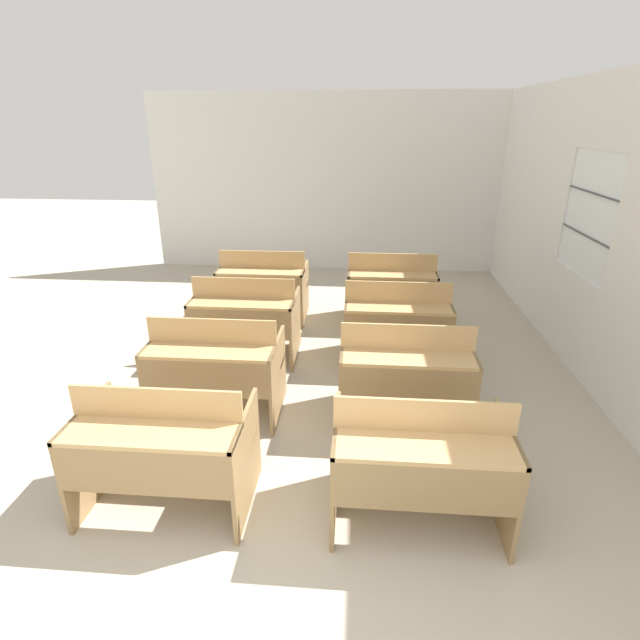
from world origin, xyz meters
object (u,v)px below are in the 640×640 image
Objects in this scene: bench_front_left at (164,447)px; bench_back_right at (391,288)px; bench_second_left at (216,366)px; bench_second_right at (405,373)px; bench_third_right at (397,322)px; bench_third_left at (245,317)px; bench_front_right at (420,461)px; bench_back_left at (263,285)px.

bench_front_left is 1.00× the size of bench_back_right.
bench_second_left is 1.00× the size of bench_back_right.
bench_third_right is at bearing 90.23° from bench_second_right.
bench_third_left is 1.00× the size of bench_third_right.
bench_second_right and bench_back_right have the same top height.
bench_front_right is at bearing -54.76° from bench_third_left.
bench_front_right is 1.18m from bench_second_right.
bench_front_left and bench_front_right have the same top height.
bench_third_left is at bearing -88.86° from bench_back_left.
bench_back_right is at bearing 35.45° from bench_third_left.
bench_second_right is at bearing 35.16° from bench_front_left.
bench_second_left and bench_third_right have the same top height.
bench_front_left is 1.00× the size of bench_third_left.
bench_back_left is at bearing 90.44° from bench_second_left.
bench_second_left is 1.66m from bench_second_right.
bench_front_left is 2.34m from bench_third_left.
bench_second_right is 1.00× the size of bench_third_right.
bench_third_left is at bearing 179.90° from bench_third_right.
bench_second_right and bench_third_left have the same top height.
bench_second_left and bench_back_right have the same top height.
bench_back_left is (-1.68, 3.51, 0.00)m from bench_front_right.
bench_back_right is (1.65, 1.17, 0.00)m from bench_third_left.
bench_second_left is at bearing -179.69° from bench_second_right.
bench_third_right is (-0.00, 1.16, 0.00)m from bench_second_right.
bench_front_right is 1.00× the size of bench_third_right.
bench_second_left is 2.33m from bench_back_left.
bench_third_right is at bearing -34.94° from bench_back_left.
bench_front_left is at bearing -125.55° from bench_third_right.
bench_front_left is at bearing -144.84° from bench_second_right.
bench_back_right is at bearing 54.83° from bench_second_left.
bench_third_left is at bearing 89.35° from bench_front_left.
bench_front_left and bench_third_left have the same top height.
bench_front_right is 1.00× the size of bench_second_left.
bench_second_left and bench_third_left have the same top height.
bench_back_left is at bearing 145.06° from bench_third_right.
bench_third_left and bench_third_right have the same top height.
bench_second_right is 2.87m from bench_back_left.
bench_second_left is 2.02m from bench_third_right.
bench_back_left is 1.00× the size of bench_back_right.
bench_second_right is 1.16m from bench_third_right.
bench_front_left is 1.00× the size of bench_back_left.
bench_second_right is at bearing -54.25° from bench_back_left.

